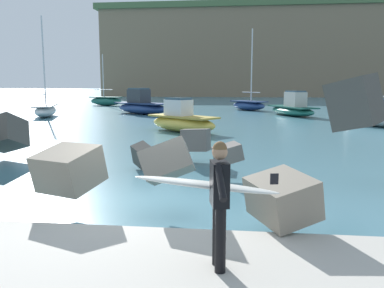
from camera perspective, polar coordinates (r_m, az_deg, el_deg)
The scene contains 13 objects.
ground_plane at distance 9.19m, azimuth -5.50°, elevation -9.04°, with size 400.00×400.00×0.00m, color #42707F.
breakwater_jetty at distance 11.55m, azimuth -7.72°, elevation 0.45°, with size 30.52×8.58×3.07m.
surfer_with_board at distance 5.60m, azimuth 3.37°, elevation -6.96°, with size 2.12×1.33×1.78m.
boat_near_left at distance 23.27m, azimuth -1.40°, elevation 3.30°, with size 4.82×4.28×1.95m.
boat_near_centre at distance 51.82m, azimuth -12.03°, elevation 5.99°, with size 4.64×2.70×6.32m.
boat_near_right at distance 35.97m, azimuth -19.96°, elevation 4.55°, with size 3.11×5.42×8.23m.
boat_mid_left at distance 28.65m, azimuth 25.47°, elevation 3.35°, with size 5.26×5.55×6.54m.
boat_mid_centre at distance 37.18m, azimuth -7.11°, elevation 5.37°, with size 6.25×5.28×2.34m.
boat_mid_right at distance 35.80m, azimuth 14.03°, elevation 4.92°, with size 4.25×6.21×2.15m.
boat_far_centre at distance 42.44m, azimuth 8.01°, elevation 5.50°, with size 4.26×4.43×8.19m.
headland_bluff at distance 105.87m, azimuth 17.15°, elevation 11.84°, with size 97.01×43.38×18.96m.
station_building_west at distance 105.07m, azimuth 6.52°, elevation 18.70°, with size 7.03×8.00×4.75m.
station_building_central at distance 115.88m, azimuth 19.10°, elevation 17.68°, with size 5.67×8.07×6.11m.
Camera 1 is at (1.88, -8.56, 2.77)m, focal length 37.81 mm.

